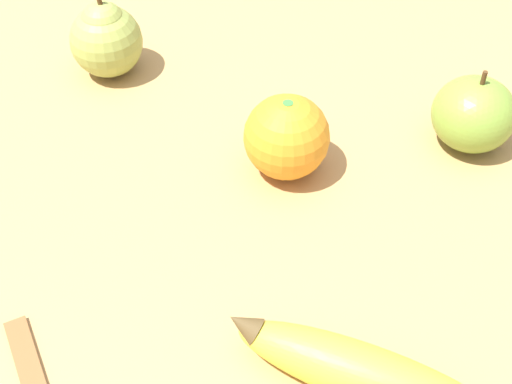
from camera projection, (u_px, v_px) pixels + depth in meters
ground_plane at (232, 233)px, 0.60m from camera, size 3.00×3.00×0.00m
banana at (364, 374)px, 0.49m from camera, size 0.09×0.20×0.04m
orange at (287, 137)px, 0.63m from camera, size 0.08×0.08×0.08m
pear at (106, 38)px, 0.73m from camera, size 0.07×0.07×0.09m
apple at (474, 114)px, 0.66m from camera, size 0.08×0.08×0.08m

